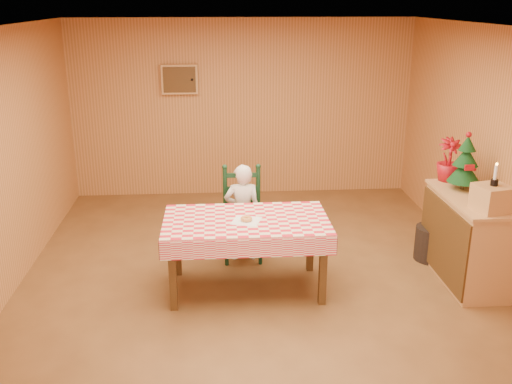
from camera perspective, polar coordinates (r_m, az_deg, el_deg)
The scene contains 13 objects.
ground at distance 6.09m, azimuth 0.14°, elevation -9.10°, with size 6.00×6.00×0.00m, color brown.
cabin_walls at distance 6.00m, azimuth -0.26°, elevation 8.96°, with size 5.10×6.05×2.65m.
dining_table at distance 5.70m, azimuth -0.99°, elevation -3.49°, with size 1.66×0.96×0.77m.
ladder_chair at distance 6.50m, azimuth -1.37°, elevation -2.37°, with size 0.44×0.40×1.08m.
seated_child at distance 6.43m, azimuth -1.35°, elevation -2.06°, with size 0.41×0.27×1.12m, color silver.
napkin at distance 5.63m, azimuth -0.97°, elevation -2.89°, with size 0.26×0.26×0.00m, color white.
donut at distance 5.62m, azimuth -0.97°, elevation -2.69°, with size 0.12×0.12×0.04m, color #D7914D.
shelf_unit at distance 6.38m, azimuth 20.27°, elevation -4.37°, with size 0.54×1.24×0.93m.
crate at distance 5.85m, azimuth 22.54°, elevation -0.56°, with size 0.30×0.30×0.25m, color tan.
christmas_tree at distance 6.37m, azimuth 20.20°, elevation 2.69°, with size 0.34×0.34×0.62m.
flower_arrangement at distance 6.62m, azimuth 18.74°, elevation 3.08°, with size 0.27×0.27×0.48m, color maroon.
candle_set at distance 5.80m, azimuth 22.77°, elevation 1.21°, with size 0.07×0.07×0.22m.
storage_bin at distance 6.85m, azimuth 17.21°, elevation -4.91°, with size 0.39×0.39×0.39m, color black.
Camera 1 is at (-0.41, -5.37, 2.85)m, focal length 40.00 mm.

